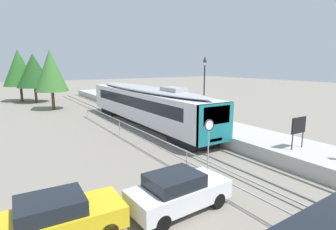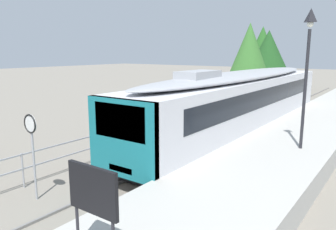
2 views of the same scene
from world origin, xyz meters
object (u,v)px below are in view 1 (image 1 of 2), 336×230
(platform_lamp_mid_platform, at_px, (205,76))
(commuter_train, at_px, (145,103))
(platform_notice_board, at_px, (299,126))
(speed_limit_sign, at_px, (209,132))
(parked_hatchback_yellow, at_px, (58,218))
(parked_hatchback_white, at_px, (178,191))

(platform_lamp_mid_platform, bearing_deg, commuter_train, 139.45)
(platform_lamp_mid_platform, distance_m, platform_notice_board, 10.02)
(platform_lamp_mid_platform, distance_m, speed_limit_sign, 10.21)
(parked_hatchback_yellow, bearing_deg, platform_lamp_mid_platform, 34.74)
(speed_limit_sign, bearing_deg, commuter_train, 79.37)
(speed_limit_sign, height_order, parked_hatchback_white, speed_limit_sign)
(commuter_train, relative_size, speed_limit_sign, 6.85)
(commuter_train, xyz_separation_m, parked_hatchback_yellow, (-9.91, -13.10, -1.36))
(commuter_train, xyz_separation_m, platform_lamp_mid_platform, (4.02, -3.44, 2.48))
(platform_notice_board, bearing_deg, commuter_train, 102.08)
(speed_limit_sign, height_order, parked_hatchback_yellow, speed_limit_sign)
(parked_hatchback_white, relative_size, parked_hatchback_yellow, 1.01)
(commuter_train, bearing_deg, platform_lamp_mid_platform, -40.55)
(commuter_train, height_order, platform_lamp_mid_platform, platform_lamp_mid_platform)
(commuter_train, relative_size, parked_hatchback_yellow, 4.73)
(parked_hatchback_yellow, bearing_deg, speed_limit_sign, 13.55)
(speed_limit_sign, bearing_deg, parked_hatchback_yellow, -166.45)
(platform_lamp_mid_platform, xyz_separation_m, speed_limit_sign, (-6.13, -7.78, -2.50))
(platform_notice_board, relative_size, parked_hatchback_white, 0.44)
(platform_lamp_mid_platform, bearing_deg, parked_hatchback_white, -133.61)
(commuter_train, xyz_separation_m, parked_hatchback_white, (-5.66, -13.60, -1.36))
(speed_limit_sign, xyz_separation_m, parked_hatchback_white, (-3.55, -2.38, -1.33))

